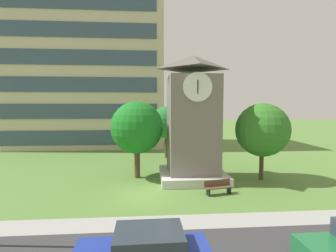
% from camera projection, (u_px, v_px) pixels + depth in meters
% --- Properties ---
extents(ground_plane, '(160.00, 160.00, 0.00)m').
position_uv_depth(ground_plane, '(145.00, 194.00, 16.61)').
color(ground_plane, '#567F38').
extents(kerb_strip, '(120.00, 1.60, 0.01)m').
position_uv_depth(kerb_strip, '(145.00, 223.00, 12.49)').
color(kerb_strip, '#9E9E99').
rests_on(kerb_strip, ground).
extents(office_building, '(21.73, 10.31, 25.60)m').
position_uv_depth(office_building, '(82.00, 52.00, 36.21)').
color(office_building, beige).
rests_on(office_building, ground).
extents(clock_tower, '(4.81, 4.81, 9.16)m').
position_uv_depth(clock_tower, '(193.00, 125.00, 19.62)').
color(clock_tower, slate).
rests_on(clock_tower, ground).
extents(park_bench, '(1.86, 0.88, 0.88)m').
position_uv_depth(park_bench, '(218.00, 187.00, 16.52)').
color(park_bench, brown).
rests_on(park_bench, ground).
extents(tree_streetside, '(3.94, 3.94, 5.71)m').
position_uv_depth(tree_streetside, '(262.00, 130.00, 19.52)').
color(tree_streetside, '#513823').
rests_on(tree_streetside, ground).
extents(tree_near_tower, '(3.97, 3.97, 5.85)m').
position_uv_depth(tree_near_tower, '(137.00, 128.00, 20.03)').
color(tree_near_tower, '#513823').
rests_on(tree_near_tower, ground).
extents(tree_by_building, '(3.39, 3.39, 5.44)m').
position_uv_depth(tree_by_building, '(167.00, 123.00, 27.83)').
color(tree_by_building, '#513823').
rests_on(tree_by_building, ground).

